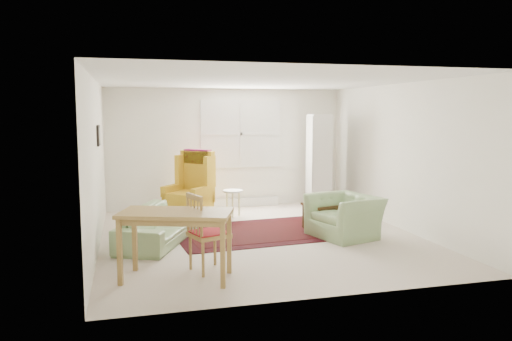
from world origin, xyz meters
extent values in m
cube|color=beige|center=(0.00, 0.00, 0.00)|extent=(5.00, 5.50, 0.01)
cube|color=white|center=(0.00, 0.00, 2.50)|extent=(5.00, 5.50, 0.01)
cube|color=white|center=(0.00, 2.75, 1.25)|extent=(5.00, 0.04, 2.50)
cube|color=white|center=(0.00, -2.75, 1.25)|extent=(5.00, 0.04, 2.50)
cube|color=white|center=(-2.50, 0.00, 1.25)|extent=(0.04, 5.50, 2.50)
cube|color=white|center=(2.50, 0.00, 1.25)|extent=(0.04, 5.50, 2.50)
cube|color=white|center=(0.30, 2.73, 1.55)|extent=(1.72, 0.06, 1.42)
cube|color=white|center=(0.30, 2.73, 1.55)|extent=(1.60, 0.02, 1.30)
cube|color=silver|center=(0.30, 2.67, 0.09)|extent=(1.60, 0.12, 0.18)
cube|color=black|center=(-2.48, 0.50, 1.65)|extent=(0.03, 0.42, 0.32)
cube|color=tan|center=(-2.46, 0.50, 1.65)|extent=(0.01, 0.34, 0.24)
imported|color=#86A66E|center=(-1.61, 0.07, 0.38)|extent=(1.46, 2.03, 0.76)
imported|color=#86A66E|center=(1.32, -0.33, 0.40)|extent=(1.17, 1.25, 0.81)
camera|label=1|loc=(-2.07, -7.62, 2.00)|focal=35.00mm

